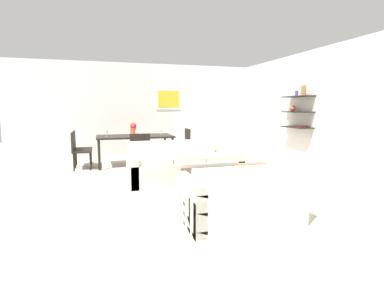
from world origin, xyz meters
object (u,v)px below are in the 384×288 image
(dining_chair_foot, at_px, (140,150))
(wine_glass_left_near, at_px, (106,132))
(loveseat_white, at_px, (240,199))
(wine_glass_foot, at_px, (137,132))
(dining_chair_right_far, at_px, (184,142))
(dining_chair_left_far, at_px, (79,146))
(sofa_beige, at_px, (185,166))
(wine_glass_right_far, at_px, (161,131))
(coffee_table, at_px, (224,183))
(centerpiece_vase, at_px, (133,129))
(dining_chair_left_near, at_px, (78,148))
(decorative_bowl, at_px, (227,170))
(dining_table, at_px, (135,138))

(dining_chair_foot, height_order, wine_glass_left_near, wine_glass_left_near)
(loveseat_white, xyz_separation_m, wine_glass_foot, (-0.82, 3.92, 0.58))
(dining_chair_right_far, xyz_separation_m, dining_chair_left_far, (-2.68, 0.00, 0.00))
(sofa_beige, relative_size, dining_chair_left_far, 2.48)
(wine_glass_right_far, bearing_deg, dining_chair_foot, -123.24)
(dining_chair_right_far, height_order, wine_glass_right_far, wine_glass_right_far)
(coffee_table, relative_size, centerpiece_vase, 3.76)
(dining_chair_foot, xyz_separation_m, dining_chair_left_far, (-1.34, 1.16, 0.00))
(wine_glass_right_far, bearing_deg, dining_chair_left_near, -169.93)
(decorative_bowl, height_order, wine_glass_right_far, wine_glass_right_far)
(dining_chair_left_near, relative_size, centerpiece_vase, 2.72)
(dining_chair_left_far, height_order, centerpiece_vase, centerpiece_vase)
(sofa_beige, height_order, coffee_table, sofa_beige)
(sofa_beige, xyz_separation_m, centerpiece_vase, (-0.77, 2.03, 0.62))
(dining_chair_right_far, bearing_deg, coffee_table, -93.69)
(sofa_beige, bearing_deg, wine_glass_foot, 115.15)
(dining_chair_left_far, distance_m, wine_glass_left_near, 0.83)
(dining_chair_foot, bearing_deg, wine_glass_left_near, 130.90)
(loveseat_white, distance_m, dining_chair_left_near, 4.68)
(dining_chair_left_near, xyz_separation_m, centerpiece_vase, (1.31, 0.22, 0.41))
(coffee_table, distance_m, wine_glass_foot, 3.01)
(loveseat_white, height_order, dining_chair_foot, dining_chair_foot)
(coffee_table, distance_m, dining_chair_left_near, 3.84)
(dining_chair_left_near, bearing_deg, decorative_bowl, -50.02)
(wine_glass_right_far, relative_size, wine_glass_foot, 0.81)
(centerpiece_vase, bearing_deg, wine_glass_right_far, 10.70)
(dining_chair_right_far, xyz_separation_m, wine_glass_right_far, (-0.65, -0.10, 0.34))
(dining_chair_foot, distance_m, centerpiece_vase, 1.00)
(loveseat_white, xyz_separation_m, centerpiece_vase, (-0.85, 4.37, 0.62))
(wine_glass_foot, bearing_deg, decorative_bowl, -67.31)
(loveseat_white, distance_m, wine_glass_left_near, 4.54)
(decorative_bowl, xyz_separation_m, centerpiece_vase, (-1.18, 3.19, 0.49))
(decorative_bowl, height_order, centerpiece_vase, centerpiece_vase)
(sofa_beige, distance_m, wine_glass_foot, 1.84)
(wine_glass_right_far, distance_m, wine_glass_foot, 0.90)
(dining_chair_right_far, bearing_deg, wine_glass_foot, -152.77)
(loveseat_white, relative_size, wine_glass_foot, 8.26)
(dining_table, height_order, dining_chair_left_far, dining_chair_left_far)
(dining_table, height_order, dining_chair_foot, dining_chair_foot)
(coffee_table, bearing_deg, wine_glass_left_near, 120.82)
(dining_chair_right_far, relative_size, dining_chair_left_near, 1.00)
(wine_glass_foot, bearing_deg, dining_chair_left_near, 170.50)
(dining_chair_foot, relative_size, wine_glass_right_far, 6.23)
(dining_table, distance_m, dining_chair_right_far, 1.37)
(dining_table, distance_m, dining_chair_foot, 0.94)
(decorative_bowl, height_order, dining_chair_left_far, dining_chair_left_far)
(decorative_bowl, distance_m, dining_chair_left_near, 3.87)
(wine_glass_right_far, height_order, centerpiece_vase, centerpiece_vase)
(decorative_bowl, xyz_separation_m, wine_glass_right_far, (-0.46, 3.33, 0.43))
(dining_table, relative_size, wine_glass_right_far, 13.22)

